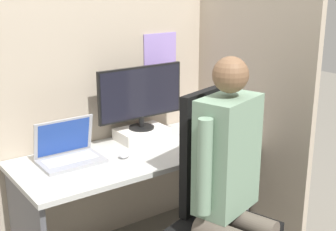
{
  "coord_description": "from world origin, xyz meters",
  "views": [
    {
      "loc": [
        -1.4,
        -1.98,
        1.75
      ],
      "look_at": [
        0.12,
        0.16,
        0.95
      ],
      "focal_mm": 50.0,
      "sensor_mm": 36.0,
      "label": 1
    }
  ],
  "objects_px": {
    "carrot_toy": "(198,149)",
    "monitor": "(141,95)",
    "person": "(232,177)",
    "stapler": "(207,125)",
    "office_chair": "(216,200)",
    "paper_box": "(142,133)",
    "laptop": "(69,154)"
  },
  "relations": [
    {
      "from": "office_chair",
      "to": "person",
      "type": "height_order",
      "value": "person"
    },
    {
      "from": "paper_box",
      "to": "monitor",
      "type": "height_order",
      "value": "monitor"
    },
    {
      "from": "paper_box",
      "to": "monitor",
      "type": "distance_m",
      "value": 0.26
    },
    {
      "from": "paper_box",
      "to": "office_chair",
      "type": "height_order",
      "value": "office_chair"
    },
    {
      "from": "paper_box",
      "to": "laptop",
      "type": "bearing_deg",
      "value": -170.98
    },
    {
      "from": "carrot_toy",
      "to": "monitor",
      "type": "bearing_deg",
      "value": 109.02
    },
    {
      "from": "laptop",
      "to": "person",
      "type": "relative_size",
      "value": 0.26
    },
    {
      "from": "monitor",
      "to": "office_chair",
      "type": "relative_size",
      "value": 0.53
    },
    {
      "from": "paper_box",
      "to": "office_chair",
      "type": "distance_m",
      "value": 0.79
    },
    {
      "from": "monitor",
      "to": "laptop",
      "type": "relative_size",
      "value": 1.71
    },
    {
      "from": "laptop",
      "to": "paper_box",
      "type": "bearing_deg",
      "value": 9.02
    },
    {
      "from": "laptop",
      "to": "person",
      "type": "xyz_separation_m",
      "value": [
        0.48,
        -0.85,
        0.04
      ]
    },
    {
      "from": "monitor",
      "to": "stapler",
      "type": "distance_m",
      "value": 0.57
    },
    {
      "from": "paper_box",
      "to": "stapler",
      "type": "distance_m",
      "value": 0.5
    },
    {
      "from": "paper_box",
      "to": "laptop",
      "type": "xyz_separation_m",
      "value": [
        -0.55,
        -0.09,
        0.01
      ]
    },
    {
      "from": "monitor",
      "to": "office_chair",
      "type": "height_order",
      "value": "monitor"
    },
    {
      "from": "monitor",
      "to": "person",
      "type": "height_order",
      "value": "person"
    },
    {
      "from": "monitor",
      "to": "stapler",
      "type": "relative_size",
      "value": 3.62
    },
    {
      "from": "person",
      "to": "office_chair",
      "type": "bearing_deg",
      "value": 73.18
    },
    {
      "from": "stapler",
      "to": "monitor",
      "type": "bearing_deg",
      "value": 169.76
    },
    {
      "from": "office_chair",
      "to": "person",
      "type": "distance_m",
      "value": 0.27
    },
    {
      "from": "laptop",
      "to": "office_chair",
      "type": "relative_size",
      "value": 0.31
    },
    {
      "from": "monitor",
      "to": "carrot_toy",
      "type": "height_order",
      "value": "monitor"
    },
    {
      "from": "carrot_toy",
      "to": "person",
      "type": "xyz_separation_m",
      "value": [
        -0.22,
        -0.53,
        0.07
      ]
    },
    {
      "from": "paper_box",
      "to": "office_chair",
      "type": "relative_size",
      "value": 0.28
    },
    {
      "from": "laptop",
      "to": "office_chair",
      "type": "height_order",
      "value": "office_chair"
    },
    {
      "from": "paper_box",
      "to": "stapler",
      "type": "relative_size",
      "value": 1.95
    },
    {
      "from": "carrot_toy",
      "to": "paper_box",
      "type": "bearing_deg",
      "value": 109.15
    },
    {
      "from": "person",
      "to": "stapler",
      "type": "bearing_deg",
      "value": 56.4
    },
    {
      "from": "carrot_toy",
      "to": "office_chair",
      "type": "xyz_separation_m",
      "value": [
        -0.17,
        -0.36,
        -0.14
      ]
    },
    {
      "from": "monitor",
      "to": "carrot_toy",
      "type": "bearing_deg",
      "value": -70.98
    },
    {
      "from": "paper_box",
      "to": "carrot_toy",
      "type": "bearing_deg",
      "value": -70.85
    }
  ]
}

